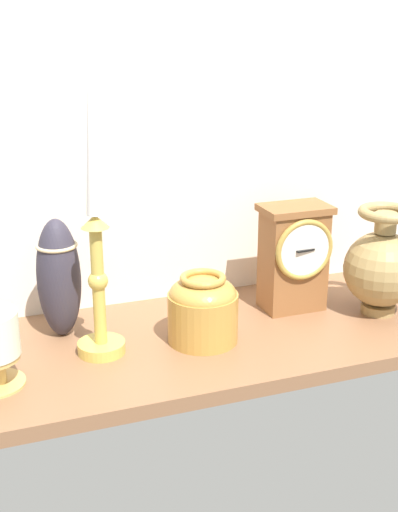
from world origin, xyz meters
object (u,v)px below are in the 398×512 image
at_px(mantel_clock, 294,256).
at_px(tall_ceramic_vase, 59,277).
at_px(brass_vase_bulbous, 382,265).
at_px(brass_vase_jar, 203,308).
at_px(candlestick_tall_left, 97,257).

height_order(mantel_clock, tall_ceramic_vase, tall_ceramic_vase).
distance_m(brass_vase_bulbous, brass_vase_jar, 0.34).
bearing_deg(mantel_clock, brass_vase_jar, -161.30).
bearing_deg(brass_vase_jar, mantel_clock, 18.70).
distance_m(brass_vase_bulbous, tall_ceramic_vase, 0.56).
xyz_separation_m(mantel_clock, brass_vase_jar, (-0.20, -0.07, -0.04)).
bearing_deg(brass_vase_bulbous, candlestick_tall_left, 178.12).
height_order(brass_vase_bulbous, tall_ceramic_vase, tall_ceramic_vase).
height_order(candlestick_tall_left, brass_vase_bulbous, candlestick_tall_left).
height_order(brass_vase_jar, tall_ceramic_vase, tall_ceramic_vase).
xyz_separation_m(candlestick_tall_left, brass_vase_bulbous, (0.50, -0.02, -0.07)).
bearing_deg(brass_vase_bulbous, brass_vase_jar, 179.60).
relative_size(brass_vase_bulbous, tall_ceramic_vase, 0.97).
relative_size(candlestick_tall_left, brass_vase_jar, 3.68).
xyz_separation_m(candlestick_tall_left, tall_ceramic_vase, (-0.05, 0.09, -0.06)).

